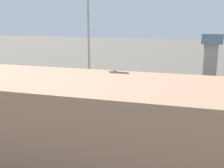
{
  "coord_description": "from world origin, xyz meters",
  "views": [
    {
      "loc": [
        -21.73,
        64.98,
        19.25
      ],
      "look_at": [
        -2.21,
        -1.54,
        2.5
      ],
      "focal_mm": 44.04,
      "sensor_mm": 36.0,
      "label": 1
    }
  ],
  "objects_px": {
    "light_mast_1": "(88,27)",
    "train_on_track_2": "(179,92)",
    "maintenance_shed": "(95,120)",
    "control_tower": "(210,54)"
  },
  "relations": [
    {
      "from": "light_mast_1",
      "to": "train_on_track_2",
      "type": "bearing_deg",
      "value": -142.14
    },
    {
      "from": "maintenance_shed",
      "to": "control_tower",
      "type": "xyz_separation_m",
      "value": [
        -17.5,
        -54.58,
        2.98
      ]
    },
    {
      "from": "maintenance_shed",
      "to": "light_mast_1",
      "type": "bearing_deg",
      "value": -66.87
    },
    {
      "from": "train_on_track_2",
      "to": "maintenance_shed",
      "type": "relative_size",
      "value": 1.74
    },
    {
      "from": "train_on_track_2",
      "to": "light_mast_1",
      "type": "distance_m",
      "value": 26.87
    },
    {
      "from": "light_mast_1",
      "to": "maintenance_shed",
      "type": "xyz_separation_m",
      "value": [
        -7.74,
        18.11,
        -11.87
      ]
    },
    {
      "from": "train_on_track_2",
      "to": "control_tower",
      "type": "bearing_deg",
      "value": -108.84
    },
    {
      "from": "light_mast_1",
      "to": "maintenance_shed",
      "type": "distance_m",
      "value": 22.99
    },
    {
      "from": "train_on_track_2",
      "to": "control_tower",
      "type": "relative_size",
      "value": 6.16
    },
    {
      "from": "maintenance_shed",
      "to": "control_tower",
      "type": "relative_size",
      "value": 3.54
    }
  ]
}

